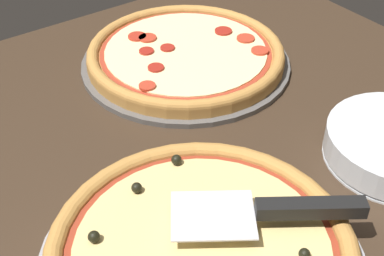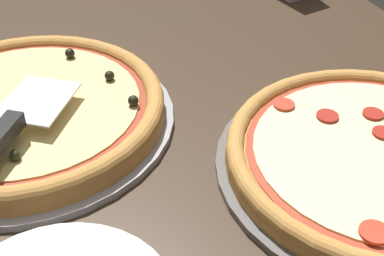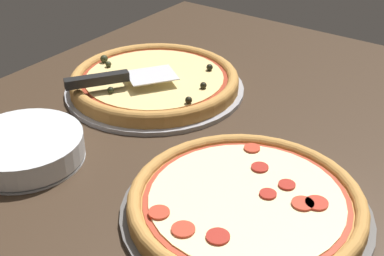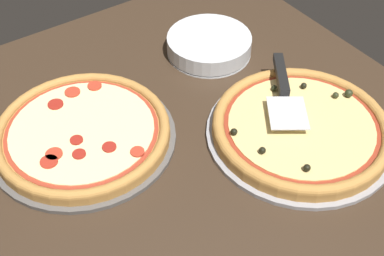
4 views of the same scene
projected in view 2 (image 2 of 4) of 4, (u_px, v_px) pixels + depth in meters
ground_plane at (162, 130)px, 77.32cm from camera, size 127.89×104.46×3.60cm
pizza_pan_front at (29, 121)px, 75.25cm from camera, size 40.99×40.99×1.00cm
pizza_front at (26, 108)px, 73.91cm from camera, size 38.53×38.53×4.37cm
pizza_pan_back at (375, 168)px, 67.35cm from camera, size 40.20×40.20×1.00cm
pizza_back at (378, 155)px, 66.11cm from camera, size 37.79×37.79×3.06cm
serving_spatula at (2, 137)px, 63.14cm from camera, size 22.86×17.88×2.00cm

